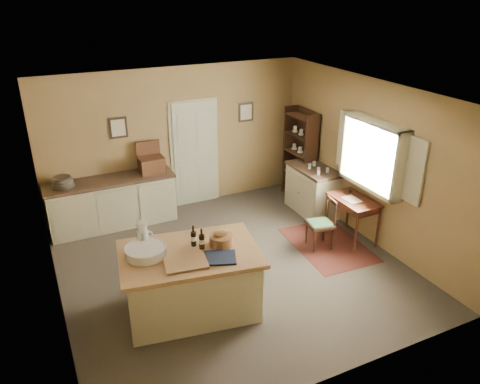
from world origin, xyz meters
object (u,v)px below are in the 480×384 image
object	(u,v)px
work_island	(190,280)
desk_chair	(320,224)
right_cabinet	(313,190)
writing_desk	(353,204)
shelving_unit	(302,155)
sideboard	(113,201)

from	to	relation	value
work_island	desk_chair	world-z (taller)	work_island
desk_chair	right_cabinet	world-z (taller)	right_cabinet
writing_desk	right_cabinet	bearing A→B (deg)	90.01
right_cabinet	shelving_unit	xyz separation A→B (m)	(0.15, 0.67, 0.45)
work_island	sideboard	distance (m)	2.93
sideboard	writing_desk	world-z (taller)	sideboard
desk_chair	work_island	bearing A→B (deg)	-155.90
shelving_unit	sideboard	bearing A→B (deg)	173.52
writing_desk	work_island	bearing A→B (deg)	-168.88
desk_chair	right_cabinet	size ratio (longest dim) A/B	0.77
desk_chair	right_cabinet	bearing A→B (deg)	71.35
work_island	shelving_unit	xyz separation A→B (m)	(3.27, 2.48, 0.43)
shelving_unit	writing_desk	bearing A→B (deg)	-94.56
right_cabinet	shelving_unit	size ratio (longest dim) A/B	0.60
sideboard	desk_chair	world-z (taller)	sideboard
right_cabinet	work_island	bearing A→B (deg)	-149.93
work_island	writing_desk	xyz separation A→B (m)	(3.12, 0.61, 0.19)
writing_desk	right_cabinet	xyz separation A→B (m)	(-0.00, 1.19, -0.21)
desk_chair	shelving_unit	distance (m)	2.05
work_island	sideboard	xyz separation A→B (m)	(-0.42, 2.90, -0.00)
sideboard	desk_chair	distance (m)	3.68
sideboard	shelving_unit	distance (m)	3.74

